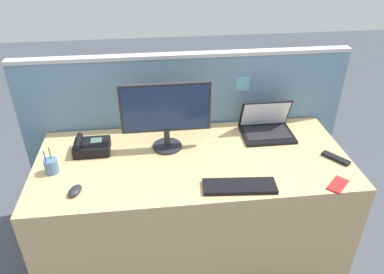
% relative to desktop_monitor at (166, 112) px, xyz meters
% --- Properties ---
extents(ground_plane, '(10.00, 10.00, 0.00)m').
position_rel_desktop_monitor_xyz_m(ground_plane, '(0.15, -0.15, -0.97)').
color(ground_plane, '#424751').
extents(desk, '(1.89, 0.83, 0.72)m').
position_rel_desktop_monitor_xyz_m(desk, '(0.15, -0.15, -0.61)').
color(desk, tan).
rests_on(desk, ground_plane).
extents(cubicle_divider, '(2.22, 0.08, 1.22)m').
position_rel_desktop_monitor_xyz_m(cubicle_divider, '(0.15, 0.31, -0.35)').
color(cubicle_divider, '#6084A3').
rests_on(cubicle_divider, ground_plane).
extents(desktop_monitor, '(0.54, 0.18, 0.43)m').
position_rel_desktop_monitor_xyz_m(desktop_monitor, '(0.00, 0.00, 0.00)').
color(desktop_monitor, '#232328').
rests_on(desktop_monitor, desk).
extents(laptop, '(0.33, 0.26, 0.23)m').
position_rel_desktop_monitor_xyz_m(laptop, '(0.67, 0.09, -0.19)').
color(laptop, black).
rests_on(laptop, desk).
extents(desk_phone, '(0.22, 0.17, 0.10)m').
position_rel_desktop_monitor_xyz_m(desk_phone, '(-0.47, -0.00, -0.21)').
color(desk_phone, black).
rests_on(desk_phone, desk).
extents(keyboard_main, '(0.40, 0.16, 0.02)m').
position_rel_desktop_monitor_xyz_m(keyboard_main, '(0.36, -0.46, -0.24)').
color(keyboard_main, black).
rests_on(keyboard_main, desk).
extents(computer_mouse_right_hand, '(0.09, 0.12, 0.03)m').
position_rel_desktop_monitor_xyz_m(computer_mouse_right_hand, '(-0.51, -0.40, -0.23)').
color(computer_mouse_right_hand, '#232328').
rests_on(computer_mouse_right_hand, desk).
extents(pen_cup, '(0.08, 0.08, 0.16)m').
position_rel_desktop_monitor_xyz_m(pen_cup, '(-0.67, -0.19, -0.21)').
color(pen_cup, '#4C7093').
rests_on(pen_cup, desk).
extents(cell_phone_red_case, '(0.15, 0.15, 0.01)m').
position_rel_desktop_monitor_xyz_m(cell_phone_red_case, '(0.90, -0.50, -0.24)').
color(cell_phone_red_case, '#B22323').
rests_on(cell_phone_red_case, desk).
extents(tv_remote, '(0.14, 0.16, 0.02)m').
position_rel_desktop_monitor_xyz_m(tv_remote, '(1.00, -0.26, -0.24)').
color(tv_remote, black).
rests_on(tv_remote, desk).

